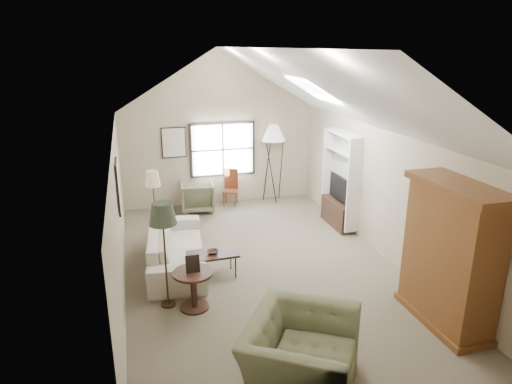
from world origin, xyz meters
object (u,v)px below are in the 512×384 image
object	(u,v)px
sofa	(176,247)
side_table	(194,290)
armchair_far	(197,196)
coffee_table	(213,265)
side_chair	(230,188)
armchair_near	(301,356)
armoire	(451,256)

from	to	relation	value
sofa	side_table	distance (m)	1.60
armchair_far	coffee_table	world-z (taller)	armchair_far
armchair_far	side_chair	world-z (taller)	side_chair
armchair_near	side_chair	world-z (taller)	side_chair
side_chair	armchair_near	bearing A→B (deg)	-73.72
armoire	armchair_far	distance (m)	6.59
armoire	side_table	xyz separation A→B (m)	(-3.61, 1.39, -0.78)
armchair_far	coffee_table	xyz separation A→B (m)	(-0.27, -3.55, -0.15)
armoire	armchair_near	bearing A→B (deg)	-163.73
side_chair	armchair_far	bearing A→B (deg)	-145.57
armchair_far	side_chair	bearing A→B (deg)	-162.03
armoire	armchair_near	distance (m)	2.80
side_table	coffee_table	bearing A→B (deg)	63.36
armchair_near	side_chair	xyz separation A→B (m)	(0.67, 6.87, 0.01)
sofa	armchair_near	distance (m)	3.91
sofa	coffee_table	xyz separation A→B (m)	(0.58, -0.64, -0.15)
coffee_table	armoire	bearing A→B (deg)	-36.98
armchair_near	coffee_table	distance (m)	3.16
sofa	armchair_near	size ratio (longest dim) A/B	1.81
armchair_near	coffee_table	bearing A→B (deg)	43.05
armchair_near	coffee_table	world-z (taller)	armchair_near
sofa	side_chair	xyz separation A→B (m)	(1.76, 3.11, 0.10)
armoire	side_chair	xyz separation A→B (m)	(-1.95, 6.10, -0.63)
sofa	side_chair	distance (m)	3.58
sofa	armchair_far	distance (m)	3.03
armoire	armchair_far	size ratio (longest dim) A/B	2.64
coffee_table	side_table	bearing A→B (deg)	-116.64
armchair_near	armoire	bearing A→B (deg)	-39.81
armoire	armchair_far	bearing A→B (deg)	115.83
armchair_near	side_chair	distance (m)	6.90
side_table	sofa	bearing A→B (deg)	93.58
sofa	side_chair	size ratio (longest dim) A/B	2.73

